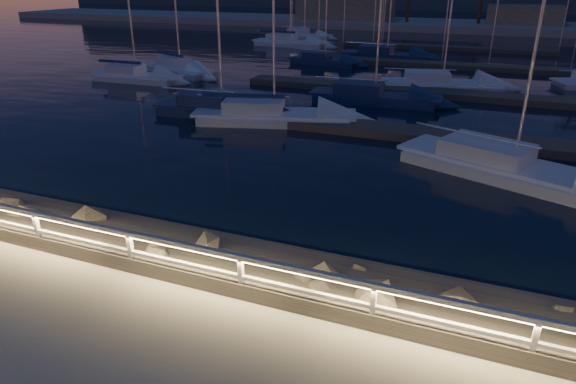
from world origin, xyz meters
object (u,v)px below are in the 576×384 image
object	(u,v)px
sailboat_j	(323,60)
sailboat_m	(303,35)
sailboat_e	(179,68)
sailboat_k	(385,55)
sailboat_b	(219,108)
sailboat_c	(270,114)
guard_rail	(199,257)
sailboat_f	(371,96)
sailboat_g	(439,83)
sailboat_a	(135,75)
sailboat_n	(289,42)
sailboat_d	(507,165)

from	to	relation	value
sailboat_j	sailboat_m	bearing A→B (deg)	123.55
sailboat_e	sailboat_k	distance (m)	19.55
sailboat_b	sailboat_c	xyz separation A→B (m)	(3.25, -0.23, 0.01)
guard_rail	sailboat_j	distance (m)	36.83
sailboat_f	sailboat_b	bearing A→B (deg)	-141.66
sailboat_c	sailboat_f	xyz separation A→B (m)	(3.97, 6.54, -0.00)
sailboat_m	sailboat_k	bearing A→B (deg)	-40.51
sailboat_g	sailboat_j	xyz separation A→B (m)	(-10.93, 7.42, -0.04)
sailboat_a	sailboat_j	world-z (taller)	sailboat_a
sailboat_f	sailboat_g	bearing A→B (deg)	56.88
sailboat_j	sailboat_n	size ratio (longest dim) A/B	0.76
sailboat_f	sailboat_k	distance (m)	18.52
guard_rail	sailboat_m	xyz separation A→B (m)	(-17.76, 54.45, -0.94)
guard_rail	sailboat_b	size ratio (longest dim) A/B	3.34
sailboat_e	sailboat_f	xyz separation A→B (m)	(16.83, -4.35, -0.01)
sailboat_g	sailboat_d	bearing A→B (deg)	-87.40
guard_rail	sailboat_j	world-z (taller)	sailboat_j
sailboat_a	sailboat_j	distance (m)	16.65
guard_rail	sailboat_m	size ratio (longest dim) A/B	3.71
sailboat_e	sailboat_j	bearing A→B (deg)	67.84
sailboat_a	sailboat_e	distance (m)	4.19
guard_rail	sailboat_b	xyz separation A→B (m)	(-8.56, 16.21, -0.94)
sailboat_j	sailboat_d	bearing A→B (deg)	-48.62
guard_rail	sailboat_f	size ratio (longest dim) A/B	3.25
guard_rail	sailboat_n	distance (m)	49.47
sailboat_a	sailboat_e	size ratio (longest dim) A/B	0.95
sailboat_e	sailboat_j	distance (m)	12.84
sailboat_c	sailboat_f	world-z (taller)	sailboat_c
sailboat_e	sailboat_m	world-z (taller)	sailboat_e
guard_rail	sailboat_e	world-z (taller)	sailboat_e
sailboat_a	sailboat_g	bearing A→B (deg)	12.38
sailboat_c	sailboat_e	xyz separation A→B (m)	(-12.86, 10.88, 0.01)
guard_rail	sailboat_n	xyz separation A→B (m)	(-16.59, 46.59, -0.90)
sailboat_f	sailboat_j	distance (m)	15.21
sailboat_k	sailboat_j	bearing A→B (deg)	-128.05
sailboat_d	sailboat_k	size ratio (longest dim) A/B	1.07
sailboat_b	sailboat_m	distance (m)	39.33
sailboat_j	sailboat_k	size ratio (longest dim) A/B	0.77
sailboat_e	sailboat_g	world-z (taller)	sailboat_g
guard_rail	sailboat_k	world-z (taller)	sailboat_k
sailboat_g	sailboat_k	bearing A→B (deg)	104.38
sailboat_k	sailboat_m	size ratio (longest dim) A/B	1.21
sailboat_b	sailboat_d	bearing A→B (deg)	-19.63
sailboat_d	sailboat_a	bearing A→B (deg)	179.43
sailboat_d	sailboat_g	bearing A→B (deg)	127.59
sailboat_b	sailboat_c	world-z (taller)	sailboat_c
sailboat_e	sailboat_f	size ratio (longest dim) A/B	0.94
guard_rail	sailboat_b	world-z (taller)	sailboat_b
sailboat_c	sailboat_d	xyz separation A→B (m)	(11.91, -3.89, -0.01)
sailboat_a	sailboat_k	size ratio (longest dim) A/B	0.84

